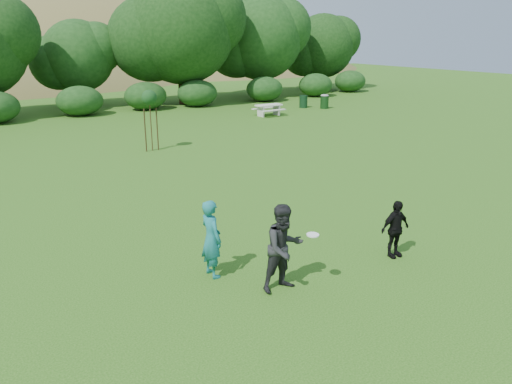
# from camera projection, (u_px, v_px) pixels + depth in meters

# --- Properties ---
(ground) EXTENTS (120.00, 120.00, 0.00)m
(ground) POSITION_uv_depth(u_px,v_px,m) (326.00, 268.00, 11.88)
(ground) COLOR #19470C
(ground) RESTS_ON ground
(player_teal) EXTENTS (0.44, 0.67, 1.82)m
(player_teal) POSITION_uv_depth(u_px,v_px,m) (211.00, 239.00, 11.24)
(player_teal) COLOR #196C71
(player_teal) RESTS_ON ground
(player_grey) EXTENTS (0.97, 0.77, 1.94)m
(player_grey) POSITION_uv_depth(u_px,v_px,m) (284.00, 248.00, 10.61)
(player_grey) COLOR #232325
(player_grey) RESTS_ON ground
(player_black) EXTENTS (0.88, 0.43, 1.46)m
(player_black) POSITION_uv_depth(u_px,v_px,m) (395.00, 229.00, 12.28)
(player_black) COLOR black
(player_black) RESTS_ON ground
(trash_can_near) EXTENTS (0.60, 0.60, 0.90)m
(trash_can_near) POSITION_uv_depth(u_px,v_px,m) (303.00, 102.00, 37.08)
(trash_can_near) COLOR #12331B
(trash_can_near) RESTS_ON ground
(frisbee) EXTENTS (0.27, 0.27, 0.03)m
(frisbee) POSITION_uv_depth(u_px,v_px,m) (313.00, 235.00, 10.53)
(frisbee) COLOR white
(frisbee) RESTS_ON ground
(sapling) EXTENTS (0.70, 0.70, 2.85)m
(sapling) POSITION_uv_depth(u_px,v_px,m) (149.00, 99.00, 22.93)
(sapling) COLOR #3D2D18
(sapling) RESTS_ON ground
(picnic_table) EXTENTS (1.80, 1.48, 0.76)m
(picnic_table) POSITION_uv_depth(u_px,v_px,m) (269.00, 108.00, 33.41)
(picnic_table) COLOR silver
(picnic_table) RESTS_ON ground
(trash_can_lidded) EXTENTS (0.60, 0.60, 1.05)m
(trash_can_lidded) POSITION_uv_depth(u_px,v_px,m) (324.00, 101.00, 36.63)
(trash_can_lidded) COLOR #133614
(trash_can_lidded) RESTS_ON ground
(tree_row) EXTENTS (53.92, 10.38, 9.62)m
(tree_row) POSITION_uv_depth(u_px,v_px,m) (89.00, 40.00, 34.76)
(tree_row) COLOR #3A2616
(tree_row) RESTS_ON ground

